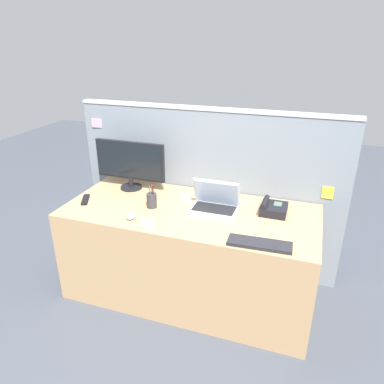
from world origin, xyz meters
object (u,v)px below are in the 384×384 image
Objects in this scene: desk_phone at (273,208)px; cell_phone_silver_slab at (185,197)px; keyboard_main at (260,244)px; cell_phone_white_slab at (148,223)px; laptop at (215,203)px; desktop_monitor at (130,163)px; pen_cup at (152,200)px; computer_mouse_right_hand at (131,216)px; tv_remote at (85,200)px.

cell_phone_silver_slab is at bearing 176.94° from desk_phone.
keyboard_main is 2.69× the size of cell_phone_white_slab.
laptop is 0.89× the size of keyboard_main.
pen_cup is (0.31, -0.28, -0.16)m from desktop_monitor.
computer_mouse_right_hand is (0.25, -0.48, -0.20)m from desktop_monitor.
desktop_monitor is at bearing 175.89° from desk_phone.
keyboard_main is at bearing -35.12° from tv_remote.
cell_phone_silver_slab is at bearing -3.67° from tv_remote.
desktop_monitor is at bearing 167.23° from laptop.
tv_remote reaches higher than cell_phone_white_slab.
cell_phone_white_slab is at bearing -128.63° from cell_phone_silver_slab.
desk_phone is 1.00m from computer_mouse_right_hand.
cell_phone_white_slab is at bearing -43.02° from tv_remote.
laptop is 1.83× the size of pen_cup.
computer_mouse_right_hand is at bearing -43.29° from tv_remote.
cell_phone_white_slab is (-0.09, -0.48, 0.00)m from cell_phone_silver_slab.
cell_phone_white_slab is (-0.37, -0.35, -0.05)m from laptop.
tv_remote is (-0.70, -0.30, 0.01)m from cell_phone_silver_slab.
cell_phone_white_slab is at bearing -53.07° from desktop_monitor.
cell_phone_silver_slab is (-0.68, 0.04, -0.03)m from desk_phone.
pen_cup is 0.30m from cell_phone_silver_slab.
desk_phone is at bearing -30.47° from cell_phone_silver_slab.
cell_phone_white_slab is at bearing -150.25° from desk_phone.
desk_phone reaches higher than keyboard_main.
pen_cup is at bearing -41.93° from desktop_monitor.
computer_mouse_right_hand is (-0.90, 0.07, 0.01)m from keyboard_main.
pen_cup is (0.07, 0.20, 0.04)m from computer_mouse_right_hand.
computer_mouse_right_hand is 0.74× the size of cell_phone_silver_slab.
laptop reaches higher than desk_phone.
tv_remote is at bearing 146.38° from computer_mouse_right_hand.
desktop_monitor is 0.69m from cell_phone_white_slab.
computer_mouse_right_hand reaches higher than tv_remote.
keyboard_main is (1.15, -0.55, -0.21)m from desktop_monitor.
laptop is 2.38× the size of cell_phone_white_slab.
laptop reaches higher than computer_mouse_right_hand.
cell_phone_silver_slab is at bearing 139.95° from keyboard_main.
desk_phone is at bearing -0.58° from cell_phone_white_slab.
tv_remote is at bearing 168.73° from keyboard_main.
laptop reaches higher than cell_phone_white_slab.
desk_phone is 0.88m from pen_cup.
pen_cup is 1.10× the size of tv_remote.
pen_cup is at bearing 159.47° from keyboard_main.
computer_mouse_right_hand is 0.54× the size of pen_cup.
laptop is 2.52× the size of cell_phone_silver_slab.
cell_phone_silver_slab is at bearing 53.26° from pen_cup.
keyboard_main is at bearing -17.78° from pen_cup.
desk_phone is 1.99× the size of computer_mouse_right_hand.
tv_remote is at bearing 175.53° from cell_phone_silver_slab.
tv_remote is (-0.46, 0.14, -0.01)m from computer_mouse_right_hand.
laptop reaches higher than tv_remote.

